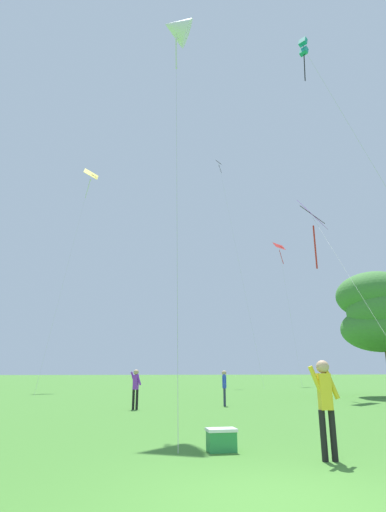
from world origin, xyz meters
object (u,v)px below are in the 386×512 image
kite_yellow_diamond (89,183)px  person_with_spool (224,384)px  person_foreground_watcher (325,399)px  kite_red_high (280,252)px  kite_teal_box (305,51)px  tree_left_oak (378,312)px  kite_black_large (223,182)px  person_in_red_shirt (136,385)px  kite_purple_streamer (314,226)px  picnic_cooler (221,440)px  kite_white_distant (176,29)px

kite_yellow_diamond → person_with_spool: 30.20m
person_foreground_watcher → kite_red_high: bearing=67.3°
kite_teal_box → tree_left_oak: bearing=44.2°
kite_teal_box → person_foreground_watcher: bearing=-120.7°
kite_black_large → person_foreground_watcher: 47.86m
kite_teal_box → person_in_red_shirt: 19.05m
kite_purple_streamer → kite_yellow_diamond: bearing=135.1°
kite_red_high → picnic_cooler: 45.65m
person_foreground_watcher → kite_yellow_diamond: bearing=102.4°
kite_red_high → kite_white_distant: 35.59m
kite_purple_streamer → kite_white_distant: bearing=-145.4°
person_with_spool → picnic_cooler: 11.25m
kite_white_distant → kite_yellow_diamond: bearing=103.5°
person_in_red_shirt → picnic_cooler: size_ratio=2.73×
tree_left_oak → kite_purple_streamer: bearing=179.8°
kite_black_large → tree_left_oak: kite_black_large is taller
person_foreground_watcher → kite_teal_box: bearing=59.3°
tree_left_oak → person_foreground_watcher: bearing=-128.5°
kite_white_distant → person_in_red_shirt: 17.63m
kite_black_large → person_with_spool: (-7.89, -27.88, -24.77)m
tree_left_oak → picnic_cooler: (-14.97, -15.48, -5.10)m
kite_black_large → person_in_red_shirt: kite_black_large is taller
kite_black_large → person_with_spool: kite_black_large is taller
kite_yellow_diamond → kite_teal_box: 27.40m
kite_teal_box → person_in_red_shirt: bearing=166.2°
kite_yellow_diamond → kite_black_large: bearing=22.3°
person_with_spool → tree_left_oak: bearing=21.3°
kite_red_high → kite_yellow_diamond: kite_yellow_diamond is taller
kite_purple_streamer → kite_teal_box: bearing=-116.3°
kite_purple_streamer → kite_white_distant: kite_white_distant is taller
tree_left_oak → person_with_spool: bearing=-158.7°
kite_purple_streamer → person_with_spool: 13.68m
picnic_cooler → kite_yellow_diamond: bearing=100.0°
kite_white_distant → kite_black_large: bearing=70.6°
tree_left_oak → kite_white_distant: bearing=-153.5°
person_foreground_watcher → kite_black_large: bearing=77.0°
picnic_cooler → person_with_spool: bearing=74.4°
kite_yellow_diamond → picnic_cooler: (5.61, -31.91, -20.55)m
tree_left_oak → picnic_cooler: size_ratio=13.42×
kite_black_large → kite_yellow_diamond: bearing=-157.7°
tree_left_oak → kite_teal_box: bearing=-135.8°
kite_purple_streamer → person_foreground_watcher: kite_purple_streamer is taller
kite_white_distant → person_in_red_shirt: (-1.30, 1.72, -17.49)m
person_foreground_watcher → kite_purple_streamer: bearing=61.3°
person_with_spool → tree_left_oak: size_ratio=0.20×
person_with_spool → picnic_cooler: person_with_spool is taller
kite_red_high → kite_teal_box: bearing=-110.2°
person_foreground_watcher → picnic_cooler: 2.26m
kite_red_high → kite_black_large: (-7.45, 0.15, 9.34)m
kite_black_large → kite_white_distant: bearing=-109.4°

